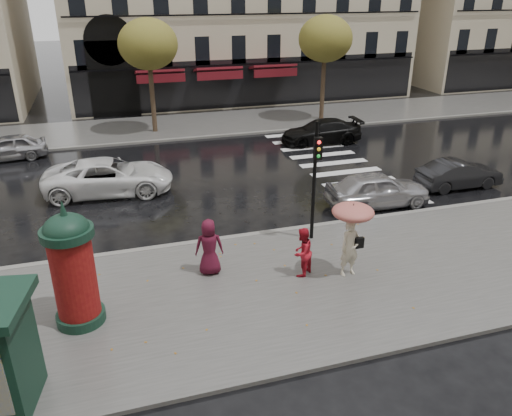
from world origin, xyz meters
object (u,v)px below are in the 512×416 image
object	(u,v)px
morris_column	(73,266)
car_silver	(378,189)
car_white	(109,177)
woman_umbrella	(352,228)
woman_red	(302,252)
car_far_silver	(7,148)
man_burgundy	(209,247)
traffic_light	(315,171)
car_black	(321,132)
car_darkgrey	(459,174)

from	to	relation	value
morris_column	car_silver	xyz separation A→B (m)	(11.40, 4.71, -1.06)
car_white	woman_umbrella	bearing A→B (deg)	-138.24
morris_column	woman_red	bearing A→B (deg)	4.03
woman_red	car_far_silver	size ratio (longest dim) A/B	0.41
man_burgundy	traffic_light	world-z (taller)	traffic_light
man_burgundy	car_silver	xyz separation A→B (m)	(7.63, 3.33, -0.29)
traffic_light	car_silver	world-z (taller)	traffic_light
car_far_silver	car_black	bearing A→B (deg)	75.73
man_burgundy	morris_column	xyz separation A→B (m)	(-3.77, -1.39, 0.78)
woman_red	car_silver	size ratio (longest dim) A/B	0.37
traffic_light	car_far_silver	xyz separation A→B (m)	(-11.42, 12.97, -2.00)
woman_red	car_black	size ratio (longest dim) A/B	0.34
man_burgundy	traffic_light	size ratio (longest dim) A/B	0.43
car_black	car_far_silver	world-z (taller)	car_black
car_darkgrey	car_silver	bearing A→B (deg)	99.51
traffic_light	car_darkgrey	distance (m)	8.97
morris_column	car_darkgrey	size ratio (longest dim) A/B	0.92
woman_red	car_black	world-z (taller)	woman_red
woman_umbrella	car_black	bearing A→B (deg)	69.57
car_silver	car_black	size ratio (longest dim) A/B	0.92
morris_column	car_darkgrey	bearing A→B (deg)	19.00
woman_umbrella	traffic_light	distance (m)	2.66
car_black	morris_column	bearing A→B (deg)	-40.95
man_burgundy	car_white	distance (m)	8.38
car_silver	car_white	size ratio (longest dim) A/B	0.78
car_silver	car_far_silver	xyz separation A→B (m)	(-15.16, 10.80, -0.07)
morris_column	car_silver	size ratio (longest dim) A/B	0.82
woman_red	car_far_silver	xyz separation A→B (m)	(-10.18, 15.06, -0.25)
car_white	car_darkgrey	bearing A→B (deg)	-98.82
man_burgundy	woman_red	bearing A→B (deg)	169.51
woman_umbrella	car_black	size ratio (longest dim) A/B	0.52
car_far_silver	car_silver	bearing A→B (deg)	46.83
car_white	car_black	size ratio (longest dim) A/B	1.18
car_darkgrey	car_black	xyz separation A→B (m)	(-3.05, 8.14, 0.04)
woman_umbrella	car_white	distance (m)	11.47
traffic_light	car_darkgrey	size ratio (longest dim) A/B	1.10
morris_column	car_far_silver	size ratio (longest dim) A/B	0.91
woman_umbrella	car_far_silver	distance (m)	19.32
man_burgundy	car_darkgrey	bearing A→B (deg)	-152.41
woman_umbrella	man_burgundy	distance (m)	4.29
car_darkgrey	morris_column	bearing A→B (deg)	108.96
woman_red	car_black	distance (m)	14.64
car_black	car_far_silver	size ratio (longest dim) A/B	1.20
man_burgundy	car_far_silver	size ratio (longest dim) A/B	0.47
morris_column	car_white	size ratio (longest dim) A/B	0.64
woman_red	car_silver	xyz separation A→B (m)	(4.98, 4.26, -0.18)
woman_red	man_burgundy	bearing A→B (deg)	-56.93
car_white	morris_column	bearing A→B (deg)	179.18
car_silver	car_darkgrey	distance (m)	4.55
car_darkgrey	car_far_silver	world-z (taller)	car_far_silver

